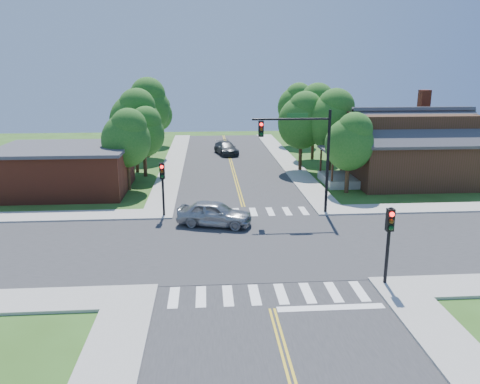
{
  "coord_description": "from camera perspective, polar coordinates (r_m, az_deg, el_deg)",
  "views": [
    {
      "loc": [
        -2.65,
        -25.15,
        9.87
      ],
      "look_at": [
        -0.54,
        3.64,
        2.2
      ],
      "focal_mm": 35.0,
      "sensor_mm": 36.0,
      "label": 1
    }
  ],
  "objects": [
    {
      "name": "tree_w_c",
      "position": [
        53.86,
        -11.32,
        10.33
      ],
      "size": [
        5.26,
        5.0,
        8.94
      ],
      "color": "#382314",
      "rests_on": "ground"
    },
    {
      "name": "tree_e_d",
      "position": [
        61.89,
        6.93,
        10.55
      ],
      "size": [
        4.76,
        4.52,
        8.1
      ],
      "color": "#382314",
      "rests_on": "ground"
    },
    {
      "name": "centerline",
      "position": [
        27.13,
        1.7,
        -6.36
      ],
      "size": [
        0.3,
        90.0,
        0.01
      ],
      "color": "gold",
      "rests_on": "ground"
    },
    {
      "name": "signal_pole_se",
      "position": [
        22.39,
        17.74,
        -4.64
      ],
      "size": [
        0.34,
        0.42,
        3.8
      ],
      "color": "black",
      "rests_on": "ground"
    },
    {
      "name": "tree_bldg",
      "position": [
        44.11,
        -11.61,
        7.33
      ],
      "size": [
        3.86,
        3.67,
        6.57
      ],
      "color": "#382314",
      "rests_on": "ground"
    },
    {
      "name": "house_ne",
      "position": [
        43.69,
        19.93,
        5.38
      ],
      "size": [
        13.05,
        8.8,
        7.11
      ],
      "color": "#372313",
      "rests_on": "ground"
    },
    {
      "name": "tree_w_d",
      "position": [
        62.3,
        -9.98,
        9.55
      ],
      "size": [
        3.87,
        3.68,
        6.59
      ],
      "color": "#382314",
      "rests_on": "ground"
    },
    {
      "name": "tree_w_a",
      "position": [
        39.37,
        -13.63,
        6.55
      ],
      "size": [
        4.0,
        3.8,
        6.8
      ],
      "color": "#382314",
      "rests_on": "ground"
    },
    {
      "name": "tree_house",
      "position": [
        45.92,
        7.63,
        8.79
      ],
      "size": [
        4.58,
        4.35,
        7.79
      ],
      "color": "#382314",
      "rests_on": "ground"
    },
    {
      "name": "crosswalk_south",
      "position": [
        21.51,
        3.43,
        -12.33
      ],
      "size": [
        8.85,
        2.0,
        0.01
      ],
      "color": "white",
      "rests_on": "ground"
    },
    {
      "name": "crosswalk_north",
      "position": [
        32.96,
        0.61,
        -2.46
      ],
      "size": [
        8.85,
        2.0,
        0.01
      ],
      "color": "white",
      "rests_on": "ground"
    },
    {
      "name": "signal_mast_ne",
      "position": [
        31.83,
        7.79,
        5.67
      ],
      "size": [
        5.3,
        0.42,
        7.2
      ],
      "color": "black",
      "rests_on": "ground"
    },
    {
      "name": "car_dgrey",
      "position": [
        55.11,
        -1.7,
        5.33
      ],
      "size": [
        4.25,
        5.91,
        1.45
      ],
      "primitive_type": "imported",
      "rotation": [
        0.0,
        0.0,
        0.23
      ],
      "color": "#2F3335",
      "rests_on": "ground"
    },
    {
      "name": "intersection_patch",
      "position": [
        27.15,
        1.7,
        -6.45
      ],
      "size": [
        10.2,
        10.2,
        0.06
      ],
      "primitive_type": "cube",
      "color": "#2D2D30",
      "rests_on": "ground"
    },
    {
      "name": "road_ns",
      "position": [
        27.14,
        1.7,
        -6.41
      ],
      "size": [
        10.0,
        90.0,
        0.04
      ],
      "primitive_type": "cube",
      "color": "#2D2D30",
      "rests_on": "ground"
    },
    {
      "name": "signal_pole_nw",
      "position": [
        31.7,
        -9.43,
        1.53
      ],
      "size": [
        0.34,
        0.42,
        3.8
      ],
      "color": "black",
      "rests_on": "ground"
    },
    {
      "name": "building_nw",
      "position": [
        40.84,
        -20.56,
        2.65
      ],
      "size": [
        10.4,
        8.4,
        3.73
      ],
      "color": "brown",
      "rests_on": "ground"
    },
    {
      "name": "sidewalk_ne",
      "position": [
        45.99,
        19.6,
        1.71
      ],
      "size": [
        40.0,
        40.0,
        0.14
      ],
      "color": "#9E9B93",
      "rests_on": "ground"
    },
    {
      "name": "stop_bar",
      "position": [
        20.78,
        11.0,
        -13.77
      ],
      "size": [
        4.6,
        0.45,
        0.09
      ],
      "primitive_type": "cube",
      "color": "white",
      "rests_on": "ground"
    },
    {
      "name": "tree_w_b",
      "position": [
        46.06,
        -12.63,
        8.84
      ],
      "size": [
        4.76,
        4.52,
        8.09
      ],
      "color": "#382314",
      "rests_on": "ground"
    },
    {
      "name": "tree_e_a",
      "position": [
        38.33,
        13.33,
        6.12
      ],
      "size": [
        3.86,
        3.67,
        6.56
      ],
      "color": "#382314",
      "rests_on": "ground"
    },
    {
      "name": "tree_e_b",
      "position": [
        45.42,
        11.21,
        8.83
      ],
      "size": [
        4.76,
        4.52,
        8.09
      ],
      "color": "#382314",
      "rests_on": "ground"
    },
    {
      "name": "sidewalk_nw",
      "position": [
        44.13,
        -21.44,
        1.01
      ],
      "size": [
        40.0,
        40.0,
        0.14
      ],
      "color": "#9E9B93",
      "rests_on": "ground"
    },
    {
      "name": "car_silver",
      "position": [
        30.05,
        -3.13,
        -2.68
      ],
      "size": [
        4.43,
        5.79,
        1.63
      ],
      "primitive_type": "imported",
      "rotation": [
        0.0,
        0.0,
        1.29
      ],
      "color": "#9FA1A6",
      "rests_on": "ground"
    },
    {
      "name": "road_ew",
      "position": [
        27.14,
        1.7,
        -6.4
      ],
      "size": [
        90.0,
        10.0,
        0.04
      ],
      "primitive_type": "cube",
      "color": "#2D2D30",
      "rests_on": "ground"
    },
    {
      "name": "tree_e_c",
      "position": [
        52.33,
        9.12,
        9.89
      ],
      "size": [
        4.92,
        4.68,
        8.37
      ],
      "color": "#382314",
      "rests_on": "ground"
    },
    {
      "name": "ground",
      "position": [
        27.15,
        1.7,
        -6.45
      ],
      "size": [
        100.0,
        100.0,
        0.0
      ],
      "primitive_type": "plane",
      "color": "#2E4F18",
      "rests_on": "ground"
    }
  ]
}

